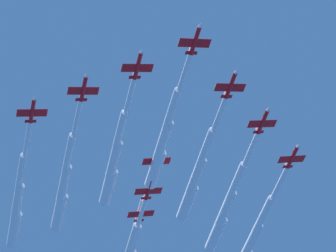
# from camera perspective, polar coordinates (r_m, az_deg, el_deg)

# --- Properties ---
(jet_lead) EXTENTS (60.26, 13.30, 4.22)m
(jet_lead) POSITION_cam_1_polar(r_m,az_deg,el_deg) (217.30, -0.32, -1.05)
(jet_lead) COLOR red
(jet_port_inner) EXTENTS (60.12, 13.20, 4.21)m
(jet_port_inner) POSITION_cam_1_polar(r_m,az_deg,el_deg) (226.33, 2.11, -3.70)
(jet_port_inner) COLOR red
(jet_starboard_inner) EXTENTS (59.95, 13.77, 4.27)m
(jet_starboard_inner) POSITION_cam_1_polar(r_m,az_deg,el_deg) (223.55, -3.96, -2.49)
(jet_starboard_inner) COLOR red
(jet_port_mid) EXTENTS (62.61, 13.90, 4.31)m
(jet_port_mid) POSITION_cam_1_polar(r_m,az_deg,el_deg) (238.72, 4.29, -6.08)
(jet_port_mid) COLOR red
(jet_starboard_mid) EXTENTS (64.48, 13.88, 4.26)m
(jet_starboard_mid) POSITION_cam_1_polar(r_m,az_deg,el_deg) (233.26, -7.65, -4.28)
(jet_starboard_mid) COLOR red
(jet_port_outer) EXTENTS (65.52, 14.06, 4.34)m
(jet_port_outer) POSITION_cam_1_polar(r_m,az_deg,el_deg) (251.28, 6.18, -8.40)
(jet_port_outer) COLOR red
(jet_starboard_outer) EXTENTS (65.37, 13.50, 4.31)m
(jet_starboard_outer) POSITION_cam_1_polar(r_m,az_deg,el_deg) (242.12, -10.99, -5.57)
(jet_starboard_outer) COLOR red
(jet_trail_port) EXTENTS (65.08, 15.04, 4.27)m
(jet_trail_port) POSITION_cam_1_polar(r_m,az_deg,el_deg) (253.04, -2.57, -8.49)
(jet_trail_port) COLOR red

